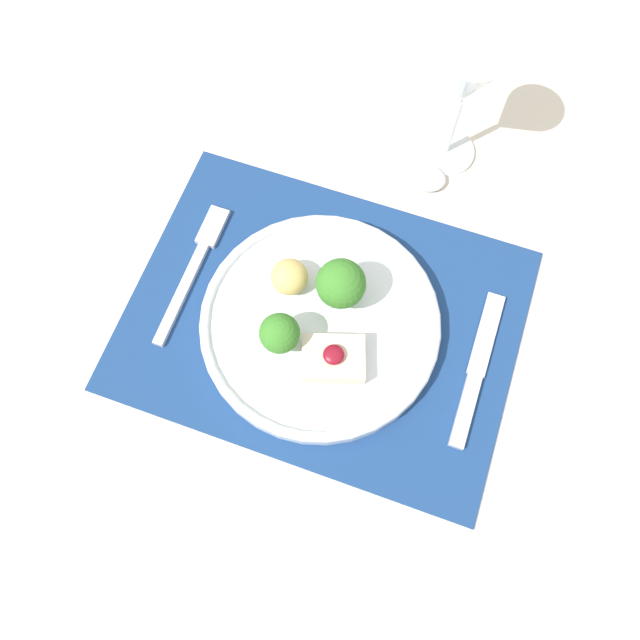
% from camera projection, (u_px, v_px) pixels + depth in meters
% --- Properties ---
extents(ground_plane, '(8.00, 8.00, 0.00)m').
position_uv_depth(ground_plane, '(322.00, 438.00, 1.42)').
color(ground_plane, gray).
extents(dining_table, '(1.19, 1.24, 0.75)m').
position_uv_depth(dining_table, '(323.00, 344.00, 0.79)').
color(dining_table, beige).
rests_on(dining_table, ground_plane).
extents(placemat, '(0.44, 0.33, 0.00)m').
position_uv_depth(placemat, '(323.00, 319.00, 0.71)').
color(placemat, navy).
rests_on(placemat, dining_table).
extents(dinner_plate, '(0.27, 0.27, 0.08)m').
position_uv_depth(dinner_plate, '(320.00, 320.00, 0.69)').
color(dinner_plate, silver).
rests_on(dinner_plate, placemat).
extents(fork, '(0.02, 0.18, 0.01)m').
position_uv_depth(fork, '(196.00, 264.00, 0.73)').
color(fork, silver).
rests_on(fork, placemat).
extents(knife, '(0.02, 0.18, 0.01)m').
position_uv_depth(knife, '(474.00, 378.00, 0.68)').
color(knife, silver).
rests_on(knife, placemat).
extents(spoon, '(0.17, 0.04, 0.01)m').
position_uv_depth(spoon, '(411.00, 173.00, 0.77)').
color(spoon, silver).
rests_on(spoon, dining_table).
extents(wine_glass_near, '(0.08, 0.08, 0.17)m').
position_uv_depth(wine_glass_near, '(466.00, 85.00, 0.68)').
color(wine_glass_near, white).
rests_on(wine_glass_near, dining_table).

